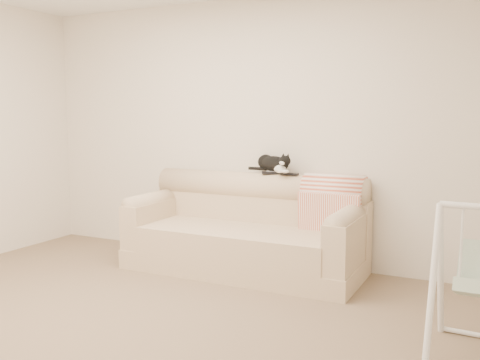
{
  "coord_description": "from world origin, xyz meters",
  "views": [
    {
      "loc": [
        2.21,
        -2.86,
        1.46
      ],
      "look_at": [
        0.18,
        1.27,
        0.9
      ],
      "focal_mm": 40.0,
      "sensor_mm": 36.0,
      "label": 1
    }
  ],
  "objects_px": {
    "sofa": "(247,233)",
    "remote_b": "(290,174)",
    "remote_a": "(271,173)",
    "tuxedo_cat": "(274,164)"
  },
  "relations": [
    {
      "from": "sofa",
      "to": "remote_b",
      "type": "relative_size",
      "value": 12.74
    },
    {
      "from": "remote_a",
      "to": "remote_b",
      "type": "relative_size",
      "value": 1.08
    },
    {
      "from": "tuxedo_cat",
      "to": "remote_b",
      "type": "bearing_deg",
      "value": -14.09
    },
    {
      "from": "remote_b",
      "to": "remote_a",
      "type": "bearing_deg",
      "value": 177.21
    },
    {
      "from": "remote_a",
      "to": "remote_b",
      "type": "xyz_separation_m",
      "value": [
        0.19,
        -0.01,
        -0.0
      ]
    },
    {
      "from": "sofa",
      "to": "tuxedo_cat",
      "type": "height_order",
      "value": "tuxedo_cat"
    },
    {
      "from": "remote_b",
      "to": "sofa",
      "type": "bearing_deg",
      "value": -147.55
    },
    {
      "from": "remote_b",
      "to": "tuxedo_cat",
      "type": "bearing_deg",
      "value": 165.91
    },
    {
      "from": "sofa",
      "to": "remote_a",
      "type": "bearing_deg",
      "value": 56.24
    },
    {
      "from": "sofa",
      "to": "remote_b",
      "type": "xyz_separation_m",
      "value": [
        0.34,
        0.22,
        0.56
      ]
    }
  ]
}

